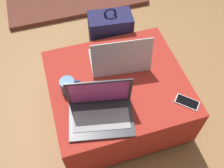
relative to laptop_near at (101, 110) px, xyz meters
The scene contains 8 objects.
ground_plane 0.52m from the laptop_near, 50.35° to the left, with size 14.00×14.00×0.00m, color #9E7042.
ottoman 0.36m from the laptop_near, 50.35° to the left, with size 0.86×0.77×0.39m.
laptop_near is the anchor object (origin of this frame).
laptop_far 0.40m from the laptop_near, 56.55° to the left, with size 0.40×0.29×0.26m.
cell_phone 0.52m from the laptop_near, ahead, with size 0.15×0.15×0.01m.
backpack 0.78m from the laptop_near, 69.44° to the left, with size 0.33×0.26×0.56m.
coffee_mug 0.26m from the laptop_near, 122.09° to the left, with size 0.13×0.09×0.10m.
fireplace_hearth 1.63m from the laptop_near, 83.97° to the left, with size 1.40×0.50×0.04m.
Camera 1 is at (-0.32, -0.92, 1.72)m, focal length 42.00 mm.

